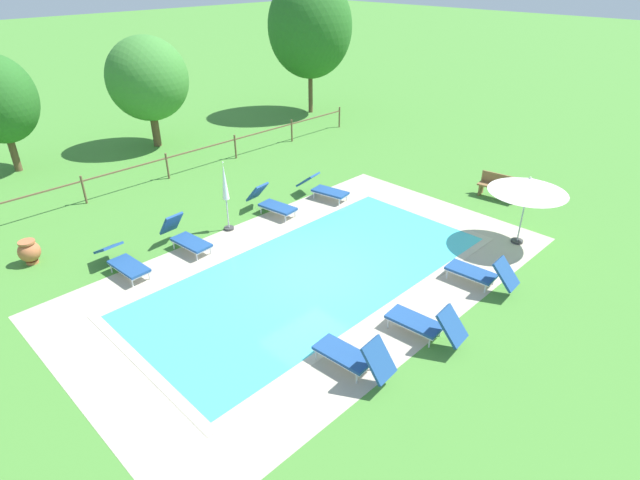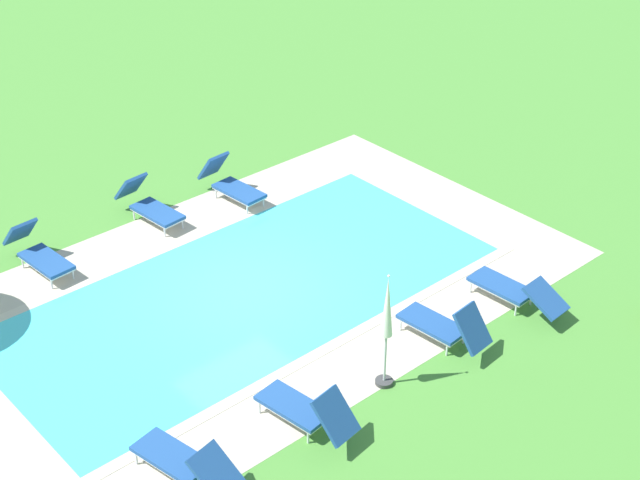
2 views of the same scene
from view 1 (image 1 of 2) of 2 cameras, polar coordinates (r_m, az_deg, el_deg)
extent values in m
plane|color=#478433|center=(14.37, -0.56, -3.74)|extent=(160.00, 160.00, 0.00)
cube|color=#B2A893|center=(14.37, -0.56, -3.72)|extent=(13.44, 7.90, 0.01)
cube|color=#42CCD6|center=(14.37, -0.56, -3.72)|extent=(10.22, 4.68, 0.01)
cube|color=#C0B59F|center=(15.97, -6.80, -0.34)|extent=(10.70, 0.24, 0.01)
cube|color=#C0B59F|center=(13.04, 7.16, -7.77)|extent=(10.70, 0.24, 0.01)
cube|color=#C0B59F|center=(17.97, 11.38, 2.76)|extent=(0.24, 4.68, 0.01)
cube|color=#C0B59F|center=(12.03, -19.02, -13.07)|extent=(0.24, 4.68, 0.01)
cube|color=navy|center=(18.67, 1.14, 5.40)|extent=(0.83, 1.39, 0.07)
cube|color=navy|center=(19.08, -1.35, 6.75)|extent=(0.72, 0.81, 0.56)
cube|color=silver|center=(18.69, 1.13, 5.24)|extent=(0.79, 1.36, 0.04)
cylinder|color=silver|center=(18.67, 2.98, 4.78)|extent=(0.04, 0.04, 0.28)
cylinder|color=silver|center=(18.27, 2.15, 4.24)|extent=(0.04, 0.04, 0.28)
cylinder|color=silver|center=(19.21, 0.16, 5.54)|extent=(0.04, 0.04, 0.28)
cylinder|color=silver|center=(18.82, -0.71, 5.03)|extent=(0.04, 0.04, 0.28)
cube|color=navy|center=(14.45, 16.43, -3.40)|extent=(0.69, 1.34, 0.07)
cube|color=navy|center=(14.03, 20.00, -3.57)|extent=(0.64, 0.66, 0.67)
cube|color=silver|center=(14.48, 16.40, -3.58)|extent=(0.66, 1.31, 0.04)
cylinder|color=silver|center=(14.52, 13.95, -3.67)|extent=(0.04, 0.04, 0.28)
cylinder|color=silver|center=(14.92, 14.87, -2.85)|extent=(0.04, 0.04, 0.28)
cylinder|color=silver|center=(14.17, 17.88, -5.16)|extent=(0.04, 0.04, 0.28)
cylinder|color=silver|center=(14.58, 18.71, -4.28)|extent=(0.04, 0.04, 0.28)
cube|color=navy|center=(17.54, -4.73, 3.69)|extent=(0.77, 1.37, 0.07)
cube|color=navy|center=(17.99, -6.99, 5.35)|extent=(0.67, 0.68, 0.68)
cube|color=silver|center=(17.56, -4.72, 3.53)|extent=(0.73, 1.34, 0.04)
cylinder|color=silver|center=(17.46, -2.79, 3.00)|extent=(0.04, 0.04, 0.28)
cylinder|color=silver|center=(17.11, -3.88, 2.40)|extent=(0.04, 0.04, 0.28)
cylinder|color=silver|center=(18.12, -5.49, 3.91)|extent=(0.04, 0.04, 0.28)
cylinder|color=silver|center=(17.79, -6.59, 3.35)|extent=(0.04, 0.04, 0.28)
cube|color=navy|center=(11.25, 2.62, -12.49)|extent=(0.70, 1.34, 0.07)
cube|color=navy|center=(10.64, 6.58, -13.12)|extent=(0.64, 0.60, 0.72)
cube|color=silver|center=(11.28, 2.61, -12.70)|extent=(0.67, 1.31, 0.04)
cylinder|color=silver|center=(11.48, -0.43, -12.62)|extent=(0.04, 0.04, 0.28)
cylinder|color=silver|center=(11.77, 1.22, -11.37)|extent=(0.04, 0.04, 0.28)
cylinder|color=silver|center=(10.98, 4.10, -15.06)|extent=(0.04, 0.04, 0.28)
cylinder|color=silver|center=(11.29, 5.69, -13.66)|extent=(0.04, 0.04, 0.28)
cube|color=navy|center=(15.06, -20.49, -2.73)|extent=(0.67, 1.33, 0.07)
cube|color=navy|center=(15.78, -22.46, -0.80)|extent=(0.64, 0.81, 0.45)
cube|color=silver|center=(15.08, -20.46, -2.91)|extent=(0.64, 1.30, 0.04)
cylinder|color=silver|center=(14.81, -18.47, -3.70)|extent=(0.04, 0.04, 0.28)
cylinder|color=silver|center=(14.62, -20.14, -4.47)|extent=(0.04, 0.04, 0.28)
cylinder|color=silver|center=(15.67, -20.60, -2.20)|extent=(0.04, 0.04, 0.28)
cylinder|color=silver|center=(15.49, -22.20, -2.91)|extent=(0.04, 0.04, 0.28)
cube|color=navy|center=(12.30, 10.46, -8.87)|extent=(0.72, 1.35, 0.07)
cube|color=navy|center=(11.80, 14.49, -9.24)|extent=(0.65, 0.65, 0.69)
cube|color=silver|center=(12.33, 10.43, -9.07)|extent=(0.68, 1.32, 0.04)
cylinder|color=silver|center=(12.43, 7.57, -9.14)|extent=(0.04, 0.04, 0.28)
cylinder|color=silver|center=(12.79, 8.82, -8.02)|extent=(0.04, 0.04, 0.28)
cylinder|color=silver|center=(12.04, 12.07, -11.08)|extent=(0.04, 0.04, 0.28)
cylinder|color=silver|center=(12.40, 13.21, -9.86)|extent=(0.04, 0.04, 0.28)
cube|color=navy|center=(15.75, -14.14, -0.24)|extent=(0.71, 1.35, 0.07)
cube|color=navy|center=(16.26, -16.20, 1.80)|extent=(0.64, 0.60, 0.72)
cube|color=silver|center=(15.78, -14.11, -0.41)|extent=(0.68, 1.32, 0.04)
cylinder|color=silver|center=(15.57, -12.09, -1.08)|extent=(0.04, 0.04, 0.28)
cylinder|color=silver|center=(15.31, -13.55, -1.81)|extent=(0.04, 0.04, 0.28)
cylinder|color=silver|center=(16.36, -14.54, 0.16)|extent=(0.04, 0.04, 0.28)
cylinder|color=silver|center=(16.12, -15.97, -0.50)|extent=(0.04, 0.04, 0.28)
cylinder|color=#383838|center=(17.04, 21.05, -0.12)|extent=(0.36, 0.36, 0.08)
cylinder|color=#B2B5B7|center=(16.60, 21.66, 2.97)|extent=(0.04, 0.04, 2.12)
cone|color=white|center=(16.27, 22.20, 5.69)|extent=(2.29, 2.29, 0.44)
sphere|color=white|center=(16.19, 22.35, 6.43)|extent=(0.06, 0.06, 0.06)
cylinder|color=#383838|center=(16.92, -10.08, 1.29)|extent=(0.32, 0.32, 0.08)
cylinder|color=#B2B5B7|center=(16.70, -10.23, 2.83)|extent=(0.04, 0.04, 1.09)
cone|color=white|center=(16.24, -10.57, 6.44)|extent=(0.21, 0.21, 1.19)
sphere|color=white|center=(16.02, -10.77, 8.48)|extent=(0.05, 0.05, 0.05)
cube|color=olive|center=(19.81, 19.26, 5.56)|extent=(0.62, 1.54, 0.06)
cube|color=olive|center=(19.91, 19.57, 6.33)|extent=(0.24, 1.49, 0.40)
cube|color=olive|center=(19.74, 20.87, 4.43)|extent=(0.40, 0.11, 0.41)
cube|color=olive|center=(20.08, 17.46, 5.43)|extent=(0.40, 0.11, 0.41)
cylinder|color=#B7663D|center=(17.01, -29.33, -2.12)|extent=(0.33, 0.33, 0.08)
ellipsoid|color=#B7663D|center=(16.86, -29.61, -1.11)|extent=(0.61, 0.61, 0.61)
cylinder|color=#B7663D|center=(16.73, -29.85, -0.20)|extent=(0.46, 0.46, 0.06)
cylinder|color=brown|center=(20.13, -24.79, 5.09)|extent=(0.08, 0.08, 1.05)
cylinder|color=brown|center=(21.37, -16.62, 7.89)|extent=(0.08, 0.08, 1.05)
cylinder|color=brown|center=(23.03, -9.40, 10.20)|extent=(0.08, 0.08, 1.05)
cylinder|color=brown|center=(25.04, -3.16, 12.05)|extent=(0.08, 0.08, 1.05)
cylinder|color=brown|center=(27.30, 2.17, 13.49)|extent=(0.08, 0.08, 1.05)
cube|color=brown|center=(20.58, -20.75, 7.38)|extent=(23.41, 0.05, 0.05)
cylinder|color=brown|center=(24.64, -30.92, 8.44)|extent=(0.29, 0.29, 1.65)
cylinder|color=brown|center=(25.48, -17.84, 11.79)|extent=(0.36, 0.36, 1.69)
ellipsoid|color=#3D7F33|center=(24.97, -18.62, 16.64)|extent=(3.58, 3.58, 3.66)
cylinder|color=brown|center=(30.02, -1.06, 16.40)|extent=(0.24, 0.24, 2.55)
ellipsoid|color=#286623|center=(29.49, -1.12, 22.60)|extent=(4.50, 4.50, 5.30)
camera|label=2|loc=(28.32, -6.73, 35.55)|focal=53.88mm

